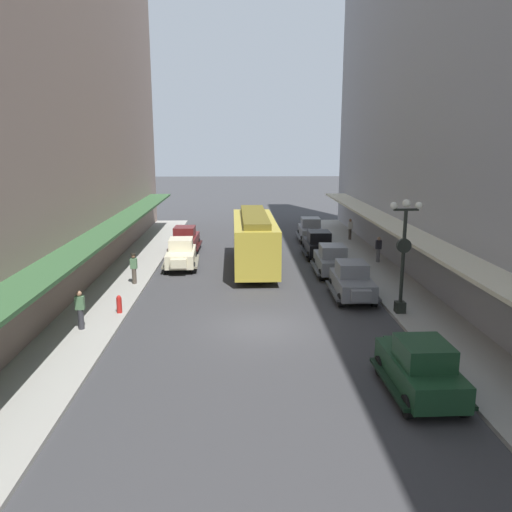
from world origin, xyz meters
name	(u,v)px	position (x,y,z in m)	size (l,w,h in m)	color
ground_plane	(261,328)	(0.00, 0.00, 0.00)	(200.00, 200.00, 0.00)	#38383A
sidewalk_left	(83,328)	(-7.50, 0.00, 0.07)	(3.00, 60.00, 0.15)	#99968E
sidewalk_right	(435,324)	(7.50, 0.00, 0.07)	(3.00, 60.00, 0.15)	#99968E
parked_car_0	(311,229)	(4.82, 19.52, 0.94)	(2.24, 4.30, 1.84)	slate
parked_car_1	(318,244)	(4.53, 13.64, 0.94)	(2.15, 4.26, 1.84)	black
parked_car_2	(352,280)	(4.77, 4.06, 0.94)	(2.20, 4.28, 1.84)	slate
parked_car_3	(185,239)	(-4.78, 15.87, 0.94)	(2.22, 4.29, 1.84)	#591919
parked_car_4	(181,253)	(-4.53, 10.82, 0.94)	(2.28, 4.31, 1.84)	beige
parked_car_5	(332,259)	(4.60, 8.81, 0.94)	(2.21, 4.29, 1.84)	slate
parked_car_6	(420,366)	(4.68, -6.10, 0.94)	(2.21, 4.28, 1.84)	#193D23
streetcar	(254,238)	(0.05, 10.59, 1.90)	(2.63, 9.63, 3.46)	gold
lamp_post_with_clock	(403,251)	(6.40, 1.37, 2.99)	(1.42, 0.44, 5.16)	black
fire_hydrant	(119,304)	(-6.35, 1.74, 0.56)	(0.24, 0.24, 0.82)	#B21E19
pedestrian_0	(134,268)	(-6.65, 6.69, 1.01)	(0.36, 0.28, 1.67)	#4C4238
pedestrian_1	(80,310)	(-7.46, -0.30, 0.99)	(0.36, 0.24, 1.64)	#2D2D33
pedestrian_2	(378,249)	(8.09, 11.44, 0.99)	(0.36, 0.24, 1.64)	slate
pedestrian_3	(350,229)	(7.94, 19.34, 0.99)	(0.36, 0.24, 1.64)	#4C4238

